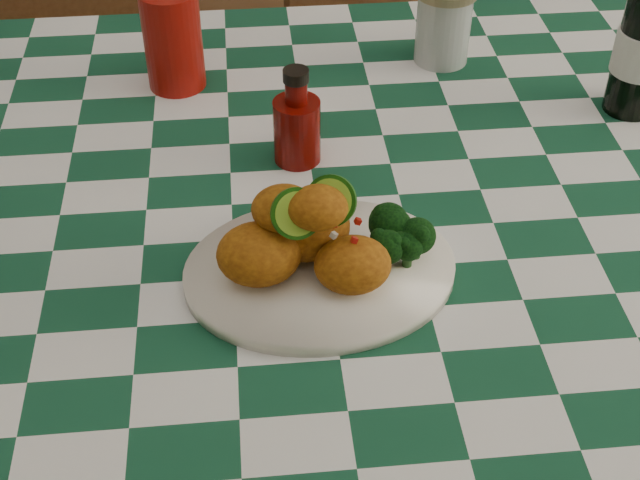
{
  "coord_description": "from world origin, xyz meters",
  "views": [
    {
      "loc": [
        -0.08,
        -0.85,
        1.46
      ],
      "look_at": [
        -0.01,
        -0.14,
        0.84
      ],
      "focal_mm": 50.0,
      "sensor_mm": 36.0,
      "label": 1
    }
  ],
  "objects_px": {
    "plate": "(320,272)",
    "red_tumbler": "(173,40)",
    "mason_jar": "(444,24)",
    "ketchup_bottle": "(297,116)",
    "wooden_chair_right": "(424,72)",
    "wooden_chair_left": "(107,118)",
    "fried_chicken_pile": "(317,228)",
    "dining_table": "(317,404)"
  },
  "relations": [
    {
      "from": "mason_jar",
      "to": "wooden_chair_right",
      "type": "bearing_deg",
      "value": 79.87
    },
    {
      "from": "mason_jar",
      "to": "ketchup_bottle",
      "type": "bearing_deg",
      "value": -135.0
    },
    {
      "from": "plate",
      "to": "mason_jar",
      "type": "distance_m",
      "value": 0.52
    },
    {
      "from": "dining_table",
      "to": "mason_jar",
      "type": "height_order",
      "value": "mason_jar"
    },
    {
      "from": "mason_jar",
      "to": "wooden_chair_left",
      "type": "height_order",
      "value": "wooden_chair_left"
    },
    {
      "from": "mason_jar",
      "to": "wooden_chair_right",
      "type": "relative_size",
      "value": 0.12
    },
    {
      "from": "wooden_chair_left",
      "to": "mason_jar",
      "type": "bearing_deg",
      "value": -51.81
    },
    {
      "from": "wooden_chair_right",
      "to": "mason_jar",
      "type": "bearing_deg",
      "value": -113.26
    },
    {
      "from": "ketchup_bottle",
      "to": "wooden_chair_right",
      "type": "distance_m",
      "value": 0.81
    },
    {
      "from": "dining_table",
      "to": "mason_jar",
      "type": "bearing_deg",
      "value": 55.77
    },
    {
      "from": "mason_jar",
      "to": "red_tumbler",
      "type": "bearing_deg",
      "value": -175.09
    },
    {
      "from": "plate",
      "to": "red_tumbler",
      "type": "distance_m",
      "value": 0.46
    },
    {
      "from": "dining_table",
      "to": "ketchup_bottle",
      "type": "bearing_deg",
      "value": 99.92
    },
    {
      "from": "wooden_chair_right",
      "to": "plate",
      "type": "bearing_deg",
      "value": -121.94
    },
    {
      "from": "dining_table",
      "to": "red_tumbler",
      "type": "height_order",
      "value": "red_tumbler"
    },
    {
      "from": "red_tumbler",
      "to": "mason_jar",
      "type": "relative_size",
      "value": 1.22
    },
    {
      "from": "dining_table",
      "to": "wooden_chair_left",
      "type": "bearing_deg",
      "value": 116.93
    },
    {
      "from": "dining_table",
      "to": "red_tumbler",
      "type": "xyz_separation_m",
      "value": [
        -0.17,
        0.29,
        0.46
      ]
    },
    {
      "from": "ketchup_bottle",
      "to": "wooden_chair_left",
      "type": "bearing_deg",
      "value": 119.05
    },
    {
      "from": "fried_chicken_pile",
      "to": "red_tumbler",
      "type": "height_order",
      "value": "red_tumbler"
    },
    {
      "from": "mason_jar",
      "to": "dining_table",
      "type": "bearing_deg",
      "value": -124.23
    },
    {
      "from": "wooden_chair_left",
      "to": "wooden_chair_right",
      "type": "relative_size",
      "value": 0.92
    },
    {
      "from": "dining_table",
      "to": "mason_jar",
      "type": "relative_size",
      "value": 14.15
    },
    {
      "from": "fried_chicken_pile",
      "to": "mason_jar",
      "type": "bearing_deg",
      "value": 63.42
    },
    {
      "from": "plate",
      "to": "fried_chicken_pile",
      "type": "distance_m",
      "value": 0.06
    },
    {
      "from": "plate",
      "to": "fried_chicken_pile",
      "type": "height_order",
      "value": "fried_chicken_pile"
    },
    {
      "from": "dining_table",
      "to": "wooden_chair_right",
      "type": "bearing_deg",
      "value": 68.59
    },
    {
      "from": "dining_table",
      "to": "ketchup_bottle",
      "type": "distance_m",
      "value": 0.47
    },
    {
      "from": "ketchup_bottle",
      "to": "fried_chicken_pile",
      "type": "bearing_deg",
      "value": -89.04
    },
    {
      "from": "red_tumbler",
      "to": "wooden_chair_left",
      "type": "relative_size",
      "value": 0.15
    },
    {
      "from": "dining_table",
      "to": "fried_chicken_pile",
      "type": "bearing_deg",
      "value": -94.75
    },
    {
      "from": "fried_chicken_pile",
      "to": "ketchup_bottle",
      "type": "bearing_deg",
      "value": 90.96
    },
    {
      "from": "plate",
      "to": "red_tumbler",
      "type": "height_order",
      "value": "red_tumbler"
    },
    {
      "from": "red_tumbler",
      "to": "wooden_chair_left",
      "type": "xyz_separation_m",
      "value": [
        -0.18,
        0.42,
        -0.39
      ]
    },
    {
      "from": "wooden_chair_right",
      "to": "wooden_chair_left",
      "type": "bearing_deg",
      "value": 171.48
    },
    {
      "from": "dining_table",
      "to": "plate",
      "type": "distance_m",
      "value": 0.43
    },
    {
      "from": "fried_chicken_pile",
      "to": "ketchup_bottle",
      "type": "xyz_separation_m",
      "value": [
        -0.0,
        0.23,
        -0.01
      ]
    },
    {
      "from": "dining_table",
      "to": "fried_chicken_pile",
      "type": "height_order",
      "value": "fried_chicken_pile"
    },
    {
      "from": "mason_jar",
      "to": "wooden_chair_left",
      "type": "distance_m",
      "value": 0.79
    },
    {
      "from": "ketchup_bottle",
      "to": "wooden_chair_right",
      "type": "height_order",
      "value": "wooden_chair_right"
    },
    {
      "from": "fried_chicken_pile",
      "to": "ketchup_bottle",
      "type": "distance_m",
      "value": 0.23
    },
    {
      "from": "fried_chicken_pile",
      "to": "mason_jar",
      "type": "xyz_separation_m",
      "value": [
        0.23,
        0.46,
        -0.01
      ]
    }
  ]
}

